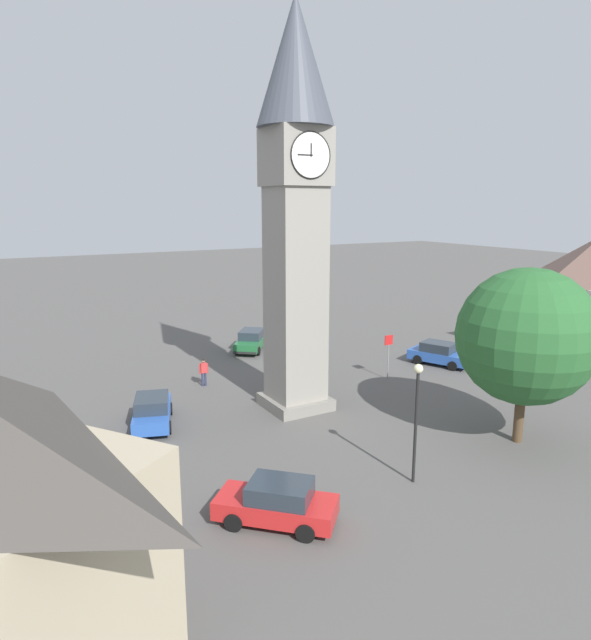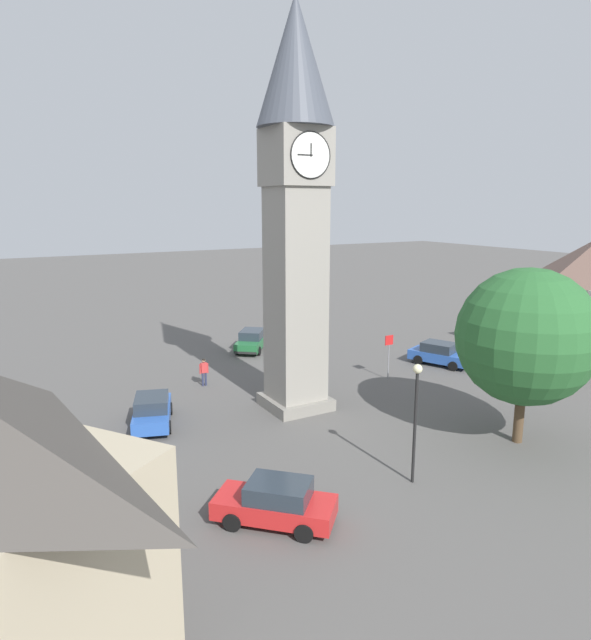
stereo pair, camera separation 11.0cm
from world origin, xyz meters
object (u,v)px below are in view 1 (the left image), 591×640
object	(u,v)px
clock_tower	(296,176)
road_sign	(388,349)
car_silver_kerb	(152,411)
car_blue_kerb	(277,503)
car_red_corner	(251,340)
tree	(526,336)
car_white_side	(440,354)
pedestrian	(204,370)
lamp_post	(417,404)

from	to	relation	value
clock_tower	road_sign	bearing A→B (deg)	-169.67
car_silver_kerb	road_sign	bearing A→B (deg)	-179.76
car_blue_kerb	car_red_corner	bearing A→B (deg)	-112.95
clock_tower	car_blue_kerb	size ratio (longest dim) A/B	4.97
car_red_corner	tree	bearing A→B (deg)	100.47
tree	car_red_corner	bearing A→B (deg)	-79.53
car_blue_kerb	car_silver_kerb	bearing A→B (deg)	-82.59
car_white_side	road_sign	distance (m)	5.23
pedestrian	tree	bearing A→B (deg)	123.71
car_blue_kerb	car_red_corner	distance (m)	22.79
clock_tower	tree	world-z (taller)	clock_tower
car_red_corner	car_white_side	world-z (taller)	same
car_blue_kerb	car_white_side	size ratio (longest dim) A/B	0.93
tree	road_sign	world-z (taller)	tree
car_white_side	tree	distance (m)	13.02
pedestrian	road_sign	size ratio (longest dim) A/B	0.60
clock_tower	car_white_side	distance (m)	16.90
pedestrian	lamp_post	distance (m)	15.58
car_silver_kerb	car_red_corner	world-z (taller)	same
car_red_corner	tree	world-z (taller)	tree
clock_tower	pedestrian	bearing A→B (deg)	-62.19
car_red_corner	car_blue_kerb	bearing A→B (deg)	67.05
tree	lamp_post	size ratio (longest dim) A/B	1.67
clock_tower	road_sign	xyz separation A→B (m)	(-7.37, -1.34, -10.12)
car_red_corner	road_sign	bearing A→B (deg)	113.26
car_silver_kerb	car_red_corner	bearing A→B (deg)	-134.41
car_red_corner	road_sign	world-z (taller)	road_sign
car_blue_kerb	car_silver_kerb	world-z (taller)	same
car_blue_kerb	pedestrian	world-z (taller)	pedestrian
clock_tower	lamp_post	world-z (taller)	clock_tower
car_white_side	tree	bearing A→B (deg)	62.35
car_blue_kerb	car_red_corner	size ratio (longest dim) A/B	0.97
car_silver_kerb	car_white_side	world-z (taller)	same
car_blue_kerb	road_sign	world-z (taller)	road_sign
clock_tower	pedestrian	xyz separation A→B (m)	(3.04, -5.75, -11.01)
car_silver_kerb	car_white_side	size ratio (longest dim) A/B	1.00
car_blue_kerb	lamp_post	xyz separation A→B (m)	(-5.97, 0.13, 2.47)
car_white_side	pedestrian	xyz separation A→B (m)	(15.46, -3.67, 0.25)
pedestrian	tree	xyz separation A→B (m)	(-9.74, 14.60, 3.95)
car_silver_kerb	lamp_post	world-z (taller)	lamp_post
car_blue_kerb	car_white_side	bearing A→B (deg)	-148.43
car_silver_kerb	car_red_corner	xyz separation A→B (m)	(-10.26, -10.47, 0.00)
car_white_side	lamp_post	size ratio (longest dim) A/B	0.93
road_sign	car_blue_kerb	bearing A→B (deg)	38.37
pedestrian	car_blue_kerb	bearing A→B (deg)	78.85
lamp_post	road_sign	bearing A→B (deg)	-124.61
clock_tower	car_red_corner	xyz separation A→B (m)	(-2.90, -11.75, -11.26)
car_red_corner	pedestrian	xyz separation A→B (m)	(5.93, 6.00, 0.25)
car_silver_kerb	clock_tower	bearing A→B (deg)	170.11
car_blue_kerb	car_white_side	world-z (taller)	same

